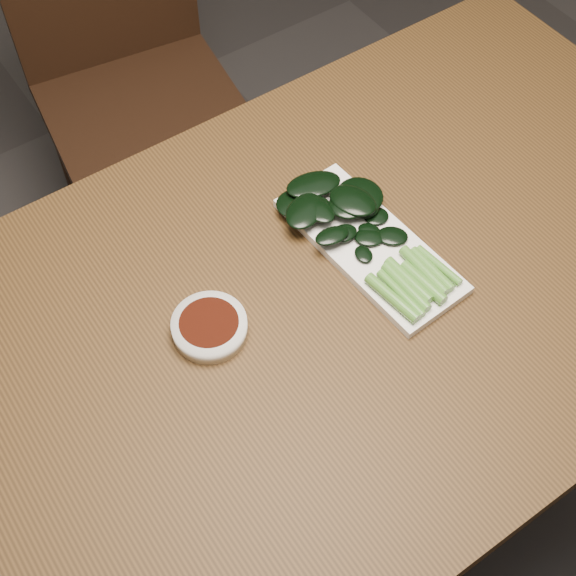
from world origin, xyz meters
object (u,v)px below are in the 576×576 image
Objects in this scene: sauce_bowl at (210,327)px; serving_plate at (370,245)px; table at (323,323)px; gai_lan at (358,227)px; chair_far at (130,74)px.

sauce_bowl is 0.33× the size of serving_plate.
table is 0.19m from sauce_bowl.
gai_lan is (0.10, 0.06, 0.10)m from table.
gai_lan is (0.27, 0.02, 0.01)m from sauce_bowl.
table is at bearing -88.52° from chair_far.
chair_far is 2.85× the size of serving_plate.
chair_far reaches higher than table.
serving_plate is 1.00× the size of gai_lan.
sauce_bowl is 0.27m from gai_lan.
chair_far is at bearing 89.60° from gai_lan.
sauce_bowl is at bearing -99.70° from chair_far.
chair_far is 0.87m from gai_lan.
gai_lan is (-0.00, 0.03, 0.02)m from serving_plate.
gai_lan reaches higher than serving_plate.
serving_plate is at bearing 17.24° from table.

